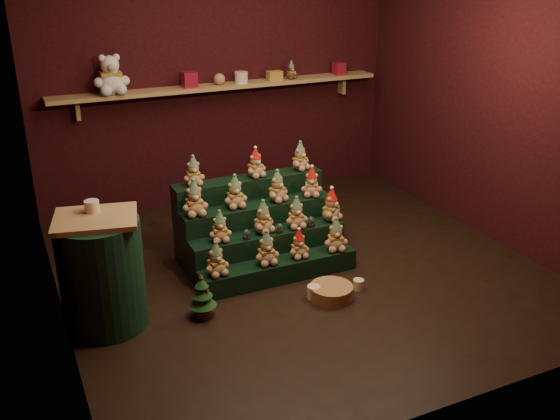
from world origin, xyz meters
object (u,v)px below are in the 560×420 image
snow_globe_a (247,234)px  mini_christmas_tree (202,296)px  side_table (102,273)px  mug_left (314,292)px  mug_right (358,285)px  riser_tier_front (279,270)px  brown_bear (291,70)px  snow_globe_b (279,228)px  snow_globe_c (311,222)px  white_bear (110,69)px  wicker_basket (331,292)px

snow_globe_a → mini_christmas_tree: bearing=-141.0°
side_table → mug_left: side_table is taller
mug_right → riser_tier_front: bearing=140.6°
brown_bear → mug_right: bearing=-108.9°
riser_tier_front → snow_globe_b: (0.08, 0.16, 0.31)m
mini_christmas_tree → mug_left: (0.90, -0.12, -0.12)m
snow_globe_b → snow_globe_c: 0.31m
snow_globe_a → side_table: side_table is taller
mug_right → white_bear: 3.15m
side_table → mug_left: 1.67m
snow_globe_c → mug_left: 0.72m
wicker_basket → white_bear: size_ratio=0.72×
side_table → brown_bear: size_ratio=4.61×
wicker_basket → brown_bear: (0.79, 2.38, 1.36)m
snow_globe_a → side_table: bearing=-168.7°
snow_globe_b → brown_bear: size_ratio=0.45×
snow_globe_b → brown_bear: (0.96, 1.76, 1.01)m
snow_globe_b → mug_left: 0.67m
mini_christmas_tree → white_bear: white_bear is taller
white_bear → snow_globe_b: bearing=-59.0°
snow_globe_b → wicker_basket: bearing=-74.3°
snow_globe_b → brown_bear: brown_bear is taller
riser_tier_front → brown_bear: 2.56m
snow_globe_b → wicker_basket: size_ratio=0.24×
riser_tier_front → snow_globe_b: 0.36m
snow_globe_a → mug_right: size_ratio=0.97×
side_table → white_bear: bearing=87.1°
mini_christmas_tree → mug_right: bearing=-6.5°
snow_globe_b → mini_christmas_tree: bearing=-152.5°
mug_right → brown_bear: brown_bear is taller
white_bear → mug_right: bearing=-56.9°
side_table → mug_left: size_ratio=8.00×
snow_globe_b → brown_bear: bearing=61.4°
mug_left → riser_tier_front: bearing=106.9°
mug_left → white_bear: white_bear is taller
side_table → mug_left: (1.59, -0.32, -0.38)m
mug_right → wicker_basket: bearing=-174.3°
side_table → mini_christmas_tree: side_table is taller
snow_globe_c → riser_tier_front: bearing=-157.5°
mini_christmas_tree → mug_right: mini_christmas_tree is taller
white_bear → brown_bear: (1.95, 0.00, -0.15)m
snow_globe_b → mug_left: snow_globe_b is taller
riser_tier_front → white_bear: size_ratio=2.89×
snow_globe_a → mug_right: bearing=-38.3°
riser_tier_front → mug_right: (0.53, -0.43, -0.04)m
riser_tier_front → snow_globe_a: 0.42m
mug_left → brown_bear: brown_bear is taller
snow_globe_c → mini_christmas_tree: (-1.16, -0.45, -0.23)m
mug_right → brown_bear: (0.51, 2.36, 1.37)m
mini_christmas_tree → brown_bear: bearing=50.6°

